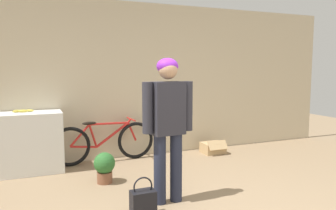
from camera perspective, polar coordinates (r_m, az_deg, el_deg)
name	(u,v)px	position (r m, az deg, el deg)	size (l,w,h in m)	color
wall_back	(130,81)	(5.58, -6.56, 4.25)	(8.00, 0.07, 2.60)	beige
side_shelf	(32,142)	(5.17, -22.60, -6.03)	(0.85, 0.52, 0.87)	white
person	(168,118)	(3.61, -0.01, -2.26)	(0.59, 0.24, 1.62)	#23283D
bicycle	(104,142)	(5.37, -11.04, -6.35)	(1.68, 0.46, 0.69)	black
banana	(23,111)	(5.17, -23.97, -0.94)	(0.30, 0.08, 0.04)	#EAD64C
handbag	(143,202)	(3.49, -4.36, -16.56)	(0.25, 0.16, 0.41)	black
cardboard_box	(213,148)	(5.94, 7.84, -7.39)	(0.38, 0.38, 0.25)	tan
potted_plant	(104,166)	(4.45, -11.00, -10.40)	(0.28, 0.28, 0.41)	brown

